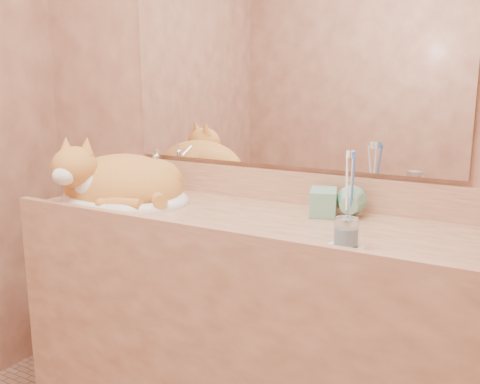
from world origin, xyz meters
The scene contains 12 objects.
wall_back centered at (0.00, 1.00, 1.25)m, with size 2.40×0.02×2.50m, color brown.
vanity_counter centered at (0.00, 0.72, 0.42)m, with size 1.60×0.55×0.85m, color #955F43, non-canonical shape.
mirror centered at (0.00, 0.99, 1.39)m, with size 1.30×0.02×0.80m, color white.
sink_basin centered at (-0.52, 0.70, 0.93)m, with size 0.51×0.42×0.16m, color white, non-canonical shape.
faucet centered at (-0.52, 0.90, 0.93)m, with size 0.04×0.12×0.17m, color white, non-canonical shape.
cat centered at (-0.54, 0.69, 0.93)m, with size 0.46×0.38×0.25m, color #C0752C, non-canonical shape.
soap_dispenser centered at (0.23, 0.81, 0.95)m, with size 0.09×0.09×0.20m, color #6CAE8D.
toothbrush_cup centered at (0.31, 0.83, 0.90)m, with size 0.10×0.10×0.10m, color #6CAE8D.
toothbrushes centered at (0.31, 0.83, 0.99)m, with size 0.04×0.04×0.24m, color white, non-canonical shape.
saucer centered at (0.40, 0.55, 0.85)m, with size 0.10×0.10×0.01m, color white.
water_glass centered at (0.40, 0.55, 0.90)m, with size 0.07×0.07×0.08m, color silver.
lotion_bottle centered at (-0.71, 0.87, 0.91)m, with size 0.05×0.05×0.12m, color white.
Camera 1 is at (0.84, -0.81, 1.31)m, focal length 40.00 mm.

